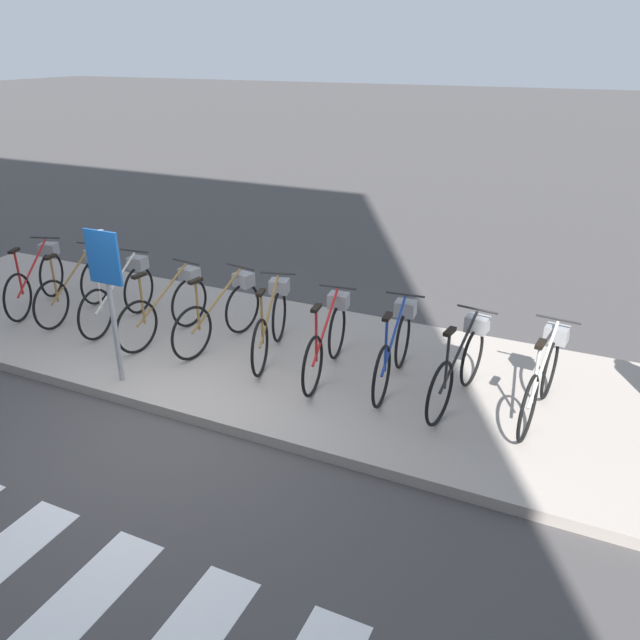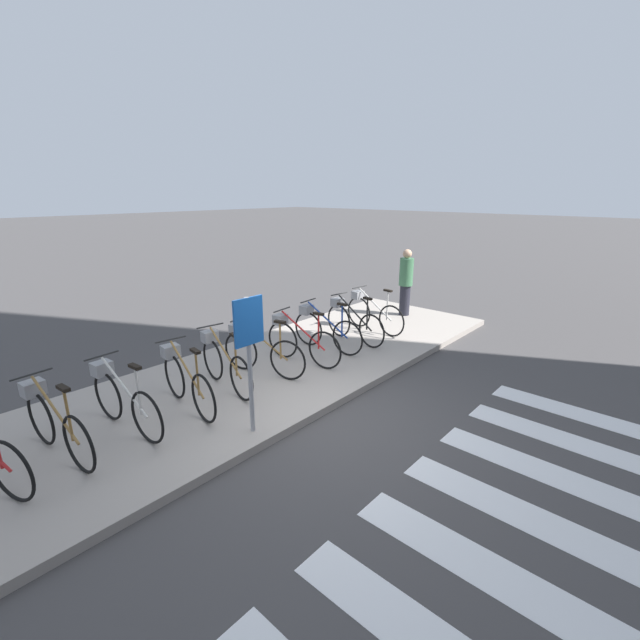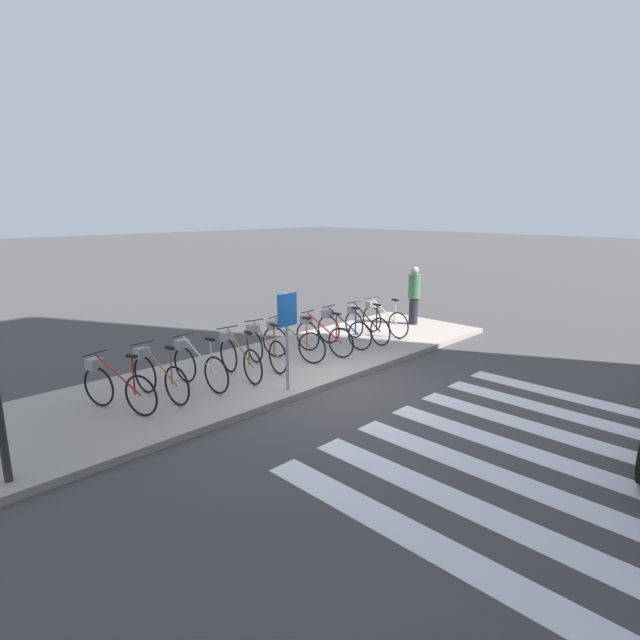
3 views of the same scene
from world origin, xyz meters
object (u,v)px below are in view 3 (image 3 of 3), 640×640
parked_bicycle_8 (364,324)px  parked_bicycle_9 (382,318)px  sign_post (287,325)px  parked_bicycle_0 (115,385)px  parked_bicycle_6 (321,335)px  parked_bicycle_7 (341,328)px  parked_bicycle_4 (264,346)px  parked_bicycle_5 (290,340)px  parked_bicycle_3 (238,355)px  parked_bicycle_1 (157,374)px  parked_bicycle_2 (197,364)px  pedestrian (414,294)px

parked_bicycle_8 → parked_bicycle_9: size_ratio=1.00×
sign_post → parked_bicycle_0: bearing=153.9°
parked_bicycle_6 → parked_bicycle_0: bearing=179.1°
parked_bicycle_0 → parked_bicycle_7: bearing=0.3°
parked_bicycle_4 → parked_bicycle_7: (2.36, -0.05, 0.00)m
parked_bicycle_7 → parked_bicycle_5: bearing=178.8°
parked_bicycle_3 → parked_bicycle_6: size_ratio=1.00×
parked_bicycle_5 → parked_bicycle_9: 3.26m
parked_bicycle_3 → parked_bicycle_9: bearing=1.0°
parked_bicycle_1 → parked_bicycle_9: 6.42m
parked_bicycle_0 → parked_bicycle_3: bearing=-1.4°
parked_bicycle_0 → parked_bicycle_7: 5.56m
parked_bicycle_3 → parked_bicycle_5: (1.49, 0.12, 0.00)m
parked_bicycle_2 → parked_bicycle_4: bearing=1.6°
parked_bicycle_1 → parked_bicycle_9: bearing=-0.1°
sign_post → parked_bicycle_8: bearing=18.6°
parked_bicycle_8 → pedestrian: size_ratio=0.99×
pedestrian → parked_bicycle_0: bearing=-179.1°
parked_bicycle_1 → sign_post: bearing=-35.1°
parked_bicycle_5 → sign_post: 2.03m
parked_bicycle_5 → parked_bicycle_8: bearing=-3.0°
parked_bicycle_4 → parked_bicycle_6: size_ratio=1.00×
parked_bicycle_8 → sign_post: (-3.68, -1.24, 0.79)m
pedestrian → sign_post: bearing=-166.8°
parked_bicycle_0 → parked_bicycle_2: 1.57m
parked_bicycle_0 → pedestrian: bearing=0.9°
parked_bicycle_9 → parked_bicycle_8: bearing=-174.1°
parked_bicycle_6 → sign_post: 2.56m
parked_bicycle_3 → parked_bicycle_4: same height
parked_bicycle_0 → sign_post: size_ratio=0.87×
parked_bicycle_2 → parked_bicycle_6: bearing=-1.9°
parked_bicycle_5 → parked_bicycle_7: same height
parked_bicycle_4 → sign_post: 1.68m
parked_bicycle_5 → parked_bicycle_9: same height
parked_bicycle_4 → parked_bicycle_5: size_ratio=1.02×
parked_bicycle_2 → parked_bicycle_4: same height
parked_bicycle_5 → parked_bicycle_9: size_ratio=0.98×
parked_bicycle_8 → parked_bicycle_2: bearing=178.9°
parked_bicycle_3 → pedestrian: pedestrian is taller
parked_bicycle_6 → parked_bicycle_3: bearing=179.6°
parked_bicycle_1 → sign_post: size_ratio=0.91×
parked_bicycle_7 → parked_bicycle_9: bearing=-0.2°
parked_bicycle_5 → parked_bicycle_8: 2.41m
parked_bicycle_6 → parked_bicycle_9: 2.43m
parked_bicycle_2 → pedestrian: size_ratio=0.99×
pedestrian → parked_bicycle_5: bearing=-179.2°
parked_bicycle_0 → sign_post: sign_post is taller
parked_bicycle_5 → sign_post: size_ratio=0.89×
parked_bicycle_4 → parked_bicycle_5: 0.73m
parked_bicycle_0 → parked_bicycle_6: same height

